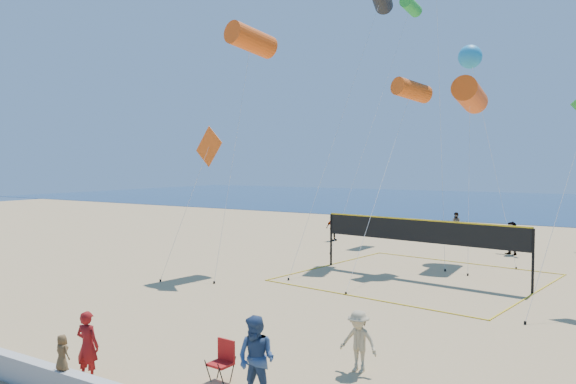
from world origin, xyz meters
The scene contains 17 objects.
ground centered at (0.00, 0.00, 0.00)m, with size 120.00×120.00×0.00m, color tan.
ocean centered at (0.00, 62.00, 0.01)m, with size 140.00×50.00×0.03m, color navy.
woman centered at (-1.71, -2.09, 0.80)m, with size 0.58×0.38×1.59m, color maroon.
toddler centered at (-1.35, -3.01, 0.98)m, with size 0.37×0.24×0.75m, color brown.
bystander_a centered at (2.19, -1.01, 0.89)m, with size 0.86×0.67×1.78m, color navy.
bystander_b centered at (3.30, 1.61, 0.73)m, with size 0.94×0.54×1.46m, color tan.
far_person_0 centered at (-7.37, 21.21, 0.83)m, with size 0.97×0.41×1.66m, color gray.
far_person_1 centered at (3.25, 21.41, 0.89)m, with size 1.66×0.53×1.79m, color gray.
far_person_3 centered at (-1.59, 28.70, 0.75)m, with size 0.73×0.57×1.50m, color gray.
camp_chair centered at (0.92, -0.50, 0.52)m, with size 0.53×0.65×1.02m.
volleyball_net centered at (1.02, 12.92, 1.74)m, with size 10.68×10.55×2.53m.
kite_0 centered at (-6.95, 11.76, 10.77)m, with size 2.03×5.84×11.51m.
kite_2 centered at (-0.37, 15.65, 8.38)m, with size 1.62×8.37×8.96m.
kite_3 centered at (-6.79, 8.25, 5.41)m, with size 2.05×2.04×6.49m.
kite_7 centered at (1.06, 20.86, 10.64)m, with size 3.89×4.43×11.29m.
kite_8 centered at (-4.13, 26.04, 15.28)m, with size 1.48×10.67×15.85m.
kite_10 centered at (1.56, 18.88, 8.36)m, with size 1.87×6.05×9.21m.
Camera 1 is at (8.71, -10.35, 4.94)m, focal length 35.00 mm.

